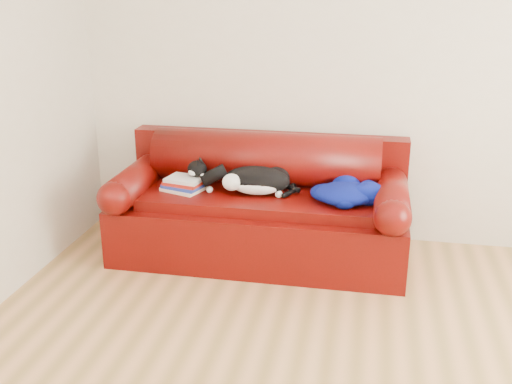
# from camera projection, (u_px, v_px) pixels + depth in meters

# --- Properties ---
(room_shell) EXTENTS (4.52, 4.02, 2.61)m
(room_shell) POSITION_uv_depth(u_px,v_px,m) (408.00, 53.00, 2.41)
(room_shell) COLOR beige
(room_shell) RESTS_ON ground
(sofa_base) EXTENTS (2.10, 0.90, 0.50)m
(sofa_base) POSITION_uv_depth(u_px,v_px,m) (260.00, 226.00, 4.42)
(sofa_base) COLOR #380602
(sofa_base) RESTS_ON ground
(sofa_back) EXTENTS (2.10, 1.01, 0.88)m
(sofa_back) POSITION_uv_depth(u_px,v_px,m) (266.00, 176.00, 4.54)
(sofa_back) COLOR #380602
(sofa_back) RESTS_ON ground
(book_stack) EXTENTS (0.33, 0.29, 0.10)m
(book_stack) POSITION_uv_depth(u_px,v_px,m) (184.00, 184.00, 4.35)
(book_stack) COLOR silver
(book_stack) RESTS_ON sofa_base
(cat) EXTENTS (0.69, 0.42, 0.25)m
(cat) POSITION_uv_depth(u_px,v_px,m) (256.00, 181.00, 4.27)
(cat) COLOR black
(cat) RESTS_ON sofa_base
(blanket) EXTENTS (0.60, 0.49, 0.16)m
(blanket) POSITION_uv_depth(u_px,v_px,m) (347.00, 192.00, 4.12)
(blanket) COLOR #040248
(blanket) RESTS_ON sofa_base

